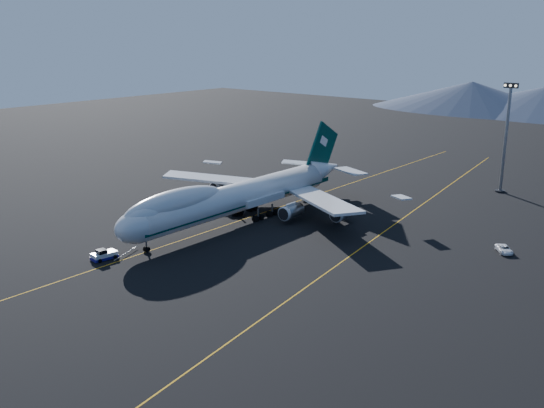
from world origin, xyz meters
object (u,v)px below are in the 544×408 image
Objects in this scene: boeing_747 at (239,196)px; service_van at (504,249)px; pushback_tug at (104,256)px; floodlight_mast at (506,138)px.

service_van is (53.78, 17.87, -5.11)m from boeing_747.
floodlight_mast reaches higher than pushback_tug.
pushback_tug is at bearing -175.97° from service_van.
floodlight_mast reaches higher than boeing_747.
boeing_747 is 14.24× the size of pushback_tug.
boeing_747 is 56.91m from service_van.
boeing_747 is 14.31× the size of service_van.
boeing_747 is at bearing 159.91° from service_van.
pushback_tug is 107.07m from floodlight_mast.
pushback_tug is 77.01m from service_van.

